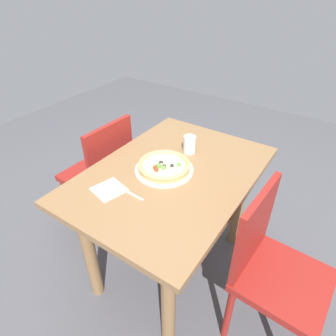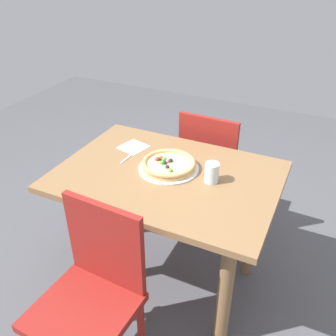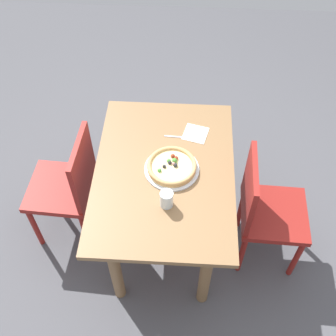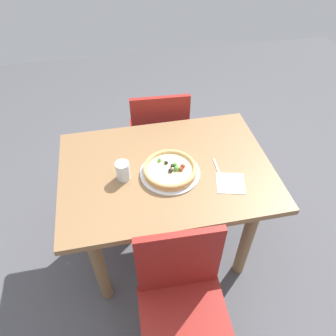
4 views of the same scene
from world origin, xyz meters
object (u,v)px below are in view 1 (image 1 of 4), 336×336
(drinking_glass, at_px, (189,144))
(napkin, at_px, (109,189))
(chair_near, at_px, (272,267))
(pizza, at_px, (164,166))
(dining_table, at_px, (172,192))
(fork, at_px, (128,192))
(plate, at_px, (164,170))
(chair_far, at_px, (102,172))

(drinking_glass, relative_size, napkin, 0.73)
(chair_near, relative_size, pizza, 3.15)
(dining_table, bearing_deg, pizza, 106.73)
(fork, height_order, drinking_glass, drinking_glass)
(plate, distance_m, pizza, 0.03)
(dining_table, height_order, chair_near, chair_near)
(plate, bearing_deg, fork, 170.93)
(dining_table, distance_m, plate, 0.15)
(chair_far, xyz_separation_m, fork, (-0.31, -0.53, 0.28))
(dining_table, xyz_separation_m, chair_near, (-0.07, -0.61, -0.13))
(chair_near, height_order, chair_far, same)
(chair_near, bearing_deg, dining_table, -93.01)
(dining_table, relative_size, fork, 6.75)
(dining_table, relative_size, drinking_glass, 10.92)
(fork, relative_size, drinking_glass, 1.62)
(chair_far, relative_size, pizza, 3.15)
(chair_near, bearing_deg, drinking_glass, -111.47)
(dining_table, relative_size, napkin, 7.98)
(chair_near, xyz_separation_m, fork, (-0.20, 0.69, 0.28))
(dining_table, height_order, chair_far, chair_far)
(chair_near, xyz_separation_m, plate, (0.05, 0.65, 0.28))
(dining_table, height_order, drinking_glass, drinking_glass)
(pizza, height_order, napkin, pizza)
(chair_near, distance_m, fork, 0.77)
(fork, height_order, napkin, fork)
(dining_table, xyz_separation_m, fork, (-0.26, 0.08, 0.14))
(chair_near, bearing_deg, fork, -70.99)
(fork, distance_m, drinking_glass, 0.49)
(drinking_glass, bearing_deg, dining_table, -173.22)
(plate, bearing_deg, pizza, -171.71)
(fork, bearing_deg, plate, -96.11)
(plate, bearing_deg, chair_near, -94.75)
(pizza, xyz_separation_m, fork, (-0.25, 0.04, -0.03))
(napkin, bearing_deg, pizza, -24.56)
(chair_far, height_order, pizza, chair_far)
(pizza, bearing_deg, plate, 8.29)
(chair_far, xyz_separation_m, plate, (-0.06, -0.57, 0.28))
(drinking_glass, bearing_deg, fork, 173.56)
(pizza, relative_size, fork, 1.69)
(chair_near, relative_size, fork, 5.32)
(chair_far, bearing_deg, napkin, -125.99)
(dining_table, height_order, napkin, napkin)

